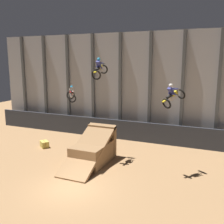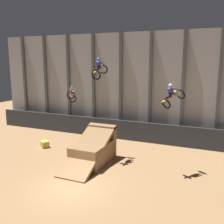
{
  "view_description": "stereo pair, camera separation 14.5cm",
  "coord_description": "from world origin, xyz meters",
  "px_view_note": "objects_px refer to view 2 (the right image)",
  "views": [
    {
      "loc": [
        7.99,
        -12.48,
        7.56
      ],
      "look_at": [
        -0.01,
        6.25,
        3.58
      ],
      "focal_mm": 42.0,
      "sensor_mm": 36.0,
      "label": 1
    },
    {
      "loc": [
        8.12,
        -12.42,
        7.56
      ],
      "look_at": [
        -0.01,
        6.25,
        3.58
      ],
      "focal_mm": 42.0,
      "sensor_mm": 36.0,
      "label": 2
    }
  ],
  "objects_px": {
    "rider_bike_left_air": "(72,94)",
    "rider_bike_center_air": "(99,69)",
    "rider_bike_right_air": "(173,96)",
    "dirt_ramp": "(94,150)",
    "hay_bale_trackside": "(45,144)"
  },
  "relations": [
    {
      "from": "dirt_ramp",
      "to": "hay_bale_trackside",
      "type": "relative_size",
      "value": 4.9
    },
    {
      "from": "rider_bike_left_air",
      "to": "rider_bike_right_air",
      "type": "height_order",
      "value": "rider_bike_right_air"
    },
    {
      "from": "rider_bike_center_air",
      "to": "rider_bike_right_air",
      "type": "relative_size",
      "value": 1.03
    },
    {
      "from": "hay_bale_trackside",
      "to": "dirt_ramp",
      "type": "bearing_deg",
      "value": -12.9
    },
    {
      "from": "rider_bike_center_air",
      "to": "hay_bale_trackside",
      "type": "distance_m",
      "value": 8.88
    },
    {
      "from": "dirt_ramp",
      "to": "rider_bike_right_air",
      "type": "height_order",
      "value": "rider_bike_right_air"
    },
    {
      "from": "dirt_ramp",
      "to": "rider_bike_left_air",
      "type": "distance_m",
      "value": 6.29
    },
    {
      "from": "dirt_ramp",
      "to": "hay_bale_trackside",
      "type": "distance_m",
      "value": 5.8
    },
    {
      "from": "dirt_ramp",
      "to": "rider_bike_left_air",
      "type": "height_order",
      "value": "rider_bike_left_air"
    },
    {
      "from": "rider_bike_right_air",
      "to": "hay_bale_trackside",
      "type": "height_order",
      "value": "rider_bike_right_air"
    },
    {
      "from": "rider_bike_left_air",
      "to": "rider_bike_center_air",
      "type": "xyz_separation_m",
      "value": [
        4.09,
        -2.59,
        2.39
      ]
    },
    {
      "from": "rider_bike_center_air",
      "to": "hay_bale_trackside",
      "type": "relative_size",
      "value": 1.73
    },
    {
      "from": "dirt_ramp",
      "to": "rider_bike_right_air",
      "type": "bearing_deg",
      "value": 2.47
    },
    {
      "from": "rider_bike_right_air",
      "to": "dirt_ramp",
      "type": "bearing_deg",
      "value": -144.81
    },
    {
      "from": "rider_bike_right_air",
      "to": "hay_bale_trackside",
      "type": "distance_m",
      "value": 12.43
    }
  ]
}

